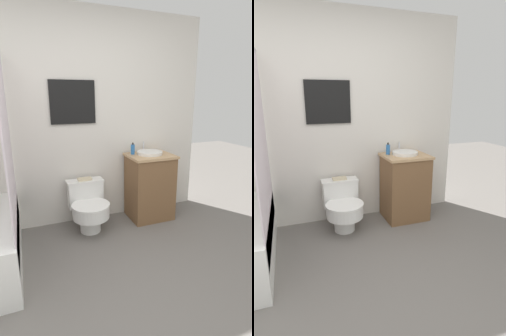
{
  "view_description": "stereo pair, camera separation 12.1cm",
  "coord_description": "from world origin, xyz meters",
  "views": [
    {
      "loc": [
        -0.47,
        -1.24,
        1.54
      ],
      "look_at": [
        0.59,
        1.39,
        0.76
      ],
      "focal_mm": 28.0,
      "sensor_mm": 36.0,
      "label": 1
    },
    {
      "loc": [
        -0.36,
        -1.28,
        1.54
      ],
      "look_at": [
        0.59,
        1.39,
        0.76
      ],
      "focal_mm": 28.0,
      "sensor_mm": 36.0,
      "label": 2
    }
  ],
  "objects": [
    {
      "name": "soap_bottle",
      "position": [
        0.8,
        1.7,
        0.9
      ],
      "size": [
        0.05,
        0.05,
        0.15
      ],
      "color": "#2D6BB2",
      "rests_on": "vanity"
    },
    {
      "name": "toilet",
      "position": [
        0.18,
        1.55,
        0.29
      ],
      "size": [
        0.43,
        0.56,
        0.57
      ],
      "color": "white",
      "rests_on": "ground_plane"
    },
    {
      "name": "wall_back",
      "position": [
        0.0,
        1.87,
        1.25
      ],
      "size": [
        3.55,
        0.07,
        2.5
      ],
      "color": "silver",
      "rests_on": "ground_plane"
    },
    {
      "name": "vanity",
      "position": [
        0.99,
        1.59,
        0.42
      ],
      "size": [
        0.56,
        0.47,
        0.83
      ],
      "color": "brown",
      "rests_on": "ground_plane"
    },
    {
      "name": "book_on_tank",
      "position": [
        0.18,
        1.7,
        0.58
      ],
      "size": [
        0.16,
        0.09,
        0.02
      ],
      "color": "beige",
      "rests_on": "toilet"
    },
    {
      "name": "sink",
      "position": [
        0.99,
        1.61,
        0.86
      ],
      "size": [
        0.32,
        0.35,
        0.13
      ],
      "color": "white",
      "rests_on": "vanity"
    }
  ]
}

